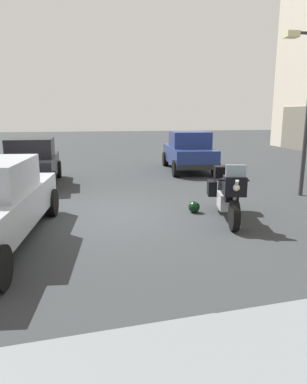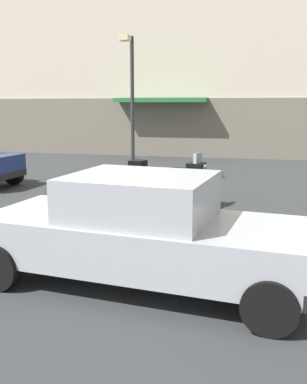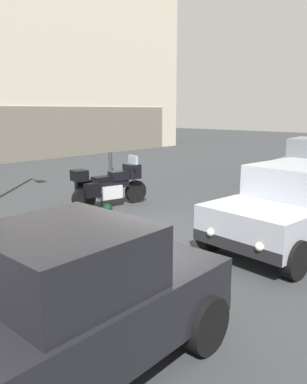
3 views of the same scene
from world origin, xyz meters
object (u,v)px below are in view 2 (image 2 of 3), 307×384
at_px(streetlamp_curbside, 131,95).
at_px(motorcycle, 168,181).
at_px(car_sedan_far, 143,230).
at_px(helmet, 138,203).

bearing_deg(streetlamp_curbside, motorcycle, -57.59).
height_order(motorcycle, car_sedan_far, car_sedan_far).
bearing_deg(motorcycle, car_sedan_far, -69.29).
relative_size(motorcycle, streetlamp_curbside, 0.49).
relative_size(helmet, streetlamp_curbside, 0.06).
bearing_deg(car_sedan_far, streetlamp_curbside, -66.18).
bearing_deg(motorcycle, helmet, -122.99).
distance_m(motorcycle, car_sedan_far, 5.06).
bearing_deg(motorcycle, streetlamp_curbside, 134.90).
relative_size(motorcycle, helmet, 7.99).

